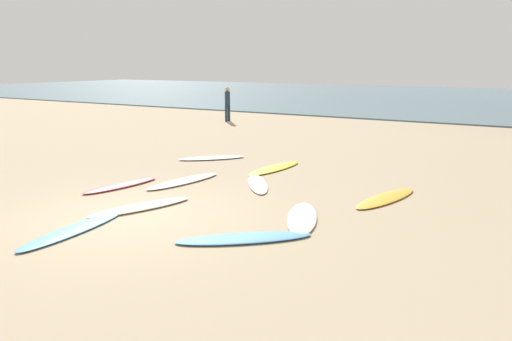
{
  "coord_description": "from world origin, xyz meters",
  "views": [
    {
      "loc": [
        7.02,
        -7.0,
        3.1
      ],
      "look_at": [
        0.72,
        3.89,
        0.3
      ],
      "focal_mm": 34.04,
      "sensor_mm": 36.0,
      "label": 1
    }
  ],
  "objects_px": {
    "surfboard_1": "(75,229)",
    "surfboard_0": "(184,181)",
    "surfboard_3": "(212,158)",
    "surfboard_9": "(244,238)",
    "surfboard_6": "(275,168)",
    "surfboard_8": "(258,184)",
    "beachgoer_near": "(227,102)",
    "surfboard_5": "(140,207)",
    "surfboard_4": "(302,218)",
    "surfboard_2": "(386,198)",
    "surfboard_7": "(121,185)"
  },
  "relations": [
    {
      "from": "surfboard_5",
      "to": "beachgoer_near",
      "type": "xyz_separation_m",
      "value": [
        -7.22,
        14.43,
        1.0
      ]
    },
    {
      "from": "surfboard_7",
      "to": "surfboard_8",
      "type": "xyz_separation_m",
      "value": [
        2.94,
        1.92,
        -0.01
      ]
    },
    {
      "from": "surfboard_0",
      "to": "surfboard_7",
      "type": "distance_m",
      "value": 1.6
    },
    {
      "from": "surfboard_1",
      "to": "surfboard_5",
      "type": "height_order",
      "value": "surfboard_5"
    },
    {
      "from": "surfboard_3",
      "to": "surfboard_6",
      "type": "bearing_deg",
      "value": -142.42
    },
    {
      "from": "surfboard_9",
      "to": "surfboard_2",
      "type": "bearing_deg",
      "value": 119.16
    },
    {
      "from": "surfboard_5",
      "to": "surfboard_8",
      "type": "bearing_deg",
      "value": 90.94
    },
    {
      "from": "surfboard_0",
      "to": "beachgoer_near",
      "type": "bearing_deg",
      "value": -51.64
    },
    {
      "from": "beachgoer_near",
      "to": "surfboard_6",
      "type": "bearing_deg",
      "value": -126.57
    },
    {
      "from": "surfboard_4",
      "to": "surfboard_7",
      "type": "distance_m",
      "value": 5.13
    },
    {
      "from": "surfboard_3",
      "to": "surfboard_6",
      "type": "distance_m",
      "value": 2.54
    },
    {
      "from": "surfboard_0",
      "to": "surfboard_6",
      "type": "bearing_deg",
      "value": -106.61
    },
    {
      "from": "surfboard_8",
      "to": "surfboard_0",
      "type": "bearing_deg",
      "value": -12.76
    },
    {
      "from": "surfboard_8",
      "to": "beachgoer_near",
      "type": "relative_size",
      "value": 1.14
    },
    {
      "from": "surfboard_8",
      "to": "surfboard_9",
      "type": "relative_size",
      "value": 0.86
    },
    {
      "from": "surfboard_0",
      "to": "surfboard_9",
      "type": "relative_size",
      "value": 0.98
    },
    {
      "from": "surfboard_3",
      "to": "surfboard_8",
      "type": "height_order",
      "value": "surfboard_3"
    },
    {
      "from": "surfboard_2",
      "to": "surfboard_9",
      "type": "height_order",
      "value": "surfboard_9"
    },
    {
      "from": "surfboard_4",
      "to": "beachgoer_near",
      "type": "relative_size",
      "value": 1.16
    },
    {
      "from": "surfboard_7",
      "to": "surfboard_9",
      "type": "relative_size",
      "value": 0.89
    },
    {
      "from": "surfboard_1",
      "to": "surfboard_9",
      "type": "bearing_deg",
      "value": 17.32
    },
    {
      "from": "surfboard_3",
      "to": "surfboard_9",
      "type": "bearing_deg",
      "value": 174.85
    },
    {
      "from": "surfboard_9",
      "to": "beachgoer_near",
      "type": "height_order",
      "value": "beachgoer_near"
    },
    {
      "from": "surfboard_6",
      "to": "surfboard_9",
      "type": "height_order",
      "value": "same"
    },
    {
      "from": "surfboard_6",
      "to": "surfboard_5",
      "type": "bearing_deg",
      "value": -90.65
    },
    {
      "from": "surfboard_3",
      "to": "surfboard_4",
      "type": "distance_m",
      "value": 6.73
    },
    {
      "from": "surfboard_2",
      "to": "beachgoer_near",
      "type": "height_order",
      "value": "beachgoer_near"
    },
    {
      "from": "surfboard_0",
      "to": "surfboard_4",
      "type": "relative_size",
      "value": 1.13
    },
    {
      "from": "surfboard_1",
      "to": "surfboard_7",
      "type": "height_order",
      "value": "surfboard_7"
    },
    {
      "from": "surfboard_8",
      "to": "surfboard_9",
      "type": "distance_m",
      "value": 4.01
    },
    {
      "from": "surfboard_1",
      "to": "surfboard_4",
      "type": "distance_m",
      "value": 4.41
    },
    {
      "from": "surfboard_0",
      "to": "surfboard_1",
      "type": "relative_size",
      "value": 0.95
    },
    {
      "from": "surfboard_1",
      "to": "surfboard_0",
      "type": "bearing_deg",
      "value": 94.02
    },
    {
      "from": "surfboard_4",
      "to": "surfboard_8",
      "type": "distance_m",
      "value": 2.97
    },
    {
      "from": "surfboard_7",
      "to": "surfboard_8",
      "type": "height_order",
      "value": "surfboard_7"
    },
    {
      "from": "surfboard_0",
      "to": "surfboard_2",
      "type": "bearing_deg",
      "value": -158.42
    },
    {
      "from": "surfboard_2",
      "to": "surfboard_6",
      "type": "distance_m",
      "value": 4.1
    },
    {
      "from": "surfboard_1",
      "to": "surfboard_3",
      "type": "relative_size",
      "value": 1.17
    },
    {
      "from": "surfboard_3",
      "to": "surfboard_4",
      "type": "bearing_deg",
      "value": -173.82
    },
    {
      "from": "surfboard_1",
      "to": "surfboard_9",
      "type": "xyz_separation_m",
      "value": [
        3.01,
        1.21,
        0.0
      ]
    },
    {
      "from": "surfboard_2",
      "to": "beachgoer_near",
      "type": "relative_size",
      "value": 1.3
    },
    {
      "from": "surfboard_1",
      "to": "surfboard_8",
      "type": "bearing_deg",
      "value": 71.17
    },
    {
      "from": "surfboard_5",
      "to": "surfboard_9",
      "type": "distance_m",
      "value": 2.99
    },
    {
      "from": "surfboard_2",
      "to": "surfboard_6",
      "type": "relative_size",
      "value": 0.98
    },
    {
      "from": "surfboard_7",
      "to": "surfboard_3",
      "type": "bearing_deg",
      "value": 100.76
    },
    {
      "from": "surfboard_4",
      "to": "surfboard_9",
      "type": "xyz_separation_m",
      "value": [
        -0.4,
        -1.59,
        -0.0
      ]
    },
    {
      "from": "surfboard_1",
      "to": "surfboard_3",
      "type": "xyz_separation_m",
      "value": [
        -1.8,
        7.04,
        0.0
      ]
    },
    {
      "from": "surfboard_8",
      "to": "surfboard_9",
      "type": "xyz_separation_m",
      "value": [
        1.79,
        -3.59,
        0.0
      ]
    },
    {
      "from": "surfboard_8",
      "to": "surfboard_3",
      "type": "bearing_deg",
      "value": -71.65
    },
    {
      "from": "surfboard_6",
      "to": "surfboard_8",
      "type": "bearing_deg",
      "value": -68.18
    }
  ]
}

